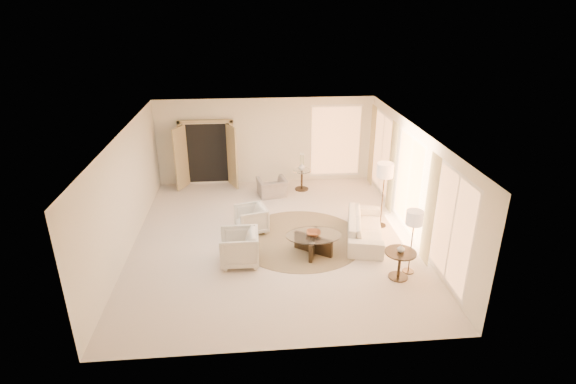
{
  "coord_description": "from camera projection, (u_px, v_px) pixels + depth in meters",
  "views": [
    {
      "loc": [
        -0.55,
        -10.09,
        5.56
      ],
      "look_at": [
        0.4,
        0.4,
        1.1
      ],
      "focal_mm": 28.0,
      "sensor_mm": 36.0,
      "label": 1
    }
  ],
  "objects": [
    {
      "name": "armchair_right",
      "position": [
        239.0,
        246.0,
        10.22
      ],
      "size": [
        0.8,
        0.85,
        0.88
      ],
      "primitive_type": "imported",
      "rotation": [
        0.0,
        0.0,
        -1.57
      ],
      "color": "silver",
      "rests_on": "room"
    },
    {
      "name": "side_vase",
      "position": [
        302.0,
        167.0,
        14.16
      ],
      "size": [
        0.24,
        0.24,
        0.23
      ],
      "primitive_type": "imported",
      "rotation": [
        0.0,
        0.0,
        0.06
      ],
      "color": "silver",
      "rests_on": "side_table"
    },
    {
      "name": "curtains_right",
      "position": [
        396.0,
        173.0,
        12.16
      ],
      "size": [
        0.06,
        5.2,
        2.6
      ],
      "primitive_type": null,
      "color": "tan",
      "rests_on": "room"
    },
    {
      "name": "bowl",
      "position": [
        314.0,
        233.0,
        10.6
      ],
      "size": [
        0.36,
        0.36,
        0.08
      ],
      "primitive_type": "imported",
      "rotation": [
        0.0,
        0.0,
        -0.05
      ],
      "color": "brown",
      "rests_on": "coffee_table"
    },
    {
      "name": "area_rug",
      "position": [
        300.0,
        239.0,
        11.43
      ],
      "size": [
        3.87,
        3.87,
        0.01
      ],
      "primitive_type": "cylinder",
      "rotation": [
        0.0,
        0.0,
        -0.22
      ],
      "color": "#4A3B28",
      "rests_on": "room"
    },
    {
      "name": "end_vase",
      "position": [
        401.0,
        249.0,
        9.55
      ],
      "size": [
        0.2,
        0.2,
        0.17
      ],
      "primitive_type": "imported",
      "rotation": [
        0.0,
        0.0,
        -0.2
      ],
      "color": "silver",
      "rests_on": "end_table"
    },
    {
      "name": "armchair_left",
      "position": [
        251.0,
        218.0,
        11.67
      ],
      "size": [
        0.87,
        0.91,
        0.77
      ],
      "primitive_type": "imported",
      "rotation": [
        0.0,
        0.0,
        -1.31
      ],
      "color": "silver",
      "rests_on": "room"
    },
    {
      "name": "floor_lamp_far",
      "position": [
        414.0,
        221.0,
        9.54
      ],
      "size": [
        0.36,
        0.36,
        1.5
      ],
      "rotation": [
        0.0,
        0.0,
        -0.41
      ],
      "color": "#30261C",
      "rests_on": "room"
    },
    {
      "name": "french_doors",
      "position": [
        207.0,
        154.0,
        14.39
      ],
      "size": [
        1.95,
        0.66,
        2.16
      ],
      "color": "tan",
      "rests_on": "room"
    },
    {
      "name": "coffee_table",
      "position": [
        313.0,
        241.0,
        10.68
      ],
      "size": [
        1.69,
        1.69,
        0.49
      ],
      "rotation": [
        0.0,
        0.0,
        0.34
      ],
      "color": "black",
      "rests_on": "room"
    },
    {
      "name": "window_back_corner",
      "position": [
        336.0,
        141.0,
        14.75
      ],
      "size": [
        1.7,
        0.1,
        2.4
      ],
      "primitive_type": null,
      "color": "#FDAA65",
      "rests_on": "room"
    },
    {
      "name": "end_table",
      "position": [
        400.0,
        260.0,
        9.66
      ],
      "size": [
        0.68,
        0.68,
        0.64
      ],
      "rotation": [
        0.0,
        0.0,
        0.1
      ],
      "color": "black",
      "rests_on": "room"
    },
    {
      "name": "room",
      "position": [
        273.0,
        188.0,
        10.92
      ],
      "size": [
        7.04,
        8.04,
        2.83
      ],
      "color": "beige",
      "rests_on": "ground"
    },
    {
      "name": "accent_chair",
      "position": [
        272.0,
        185.0,
        13.84
      ],
      "size": [
        0.95,
        0.71,
        0.75
      ],
      "primitive_type": "imported",
      "rotation": [
        0.0,
        0.0,
        3.34
      ],
      "color": "#9B928C",
      "rests_on": "room"
    },
    {
      "name": "sofa",
      "position": [
        365.0,
        228.0,
        11.32
      ],
      "size": [
        1.29,
        2.29,
        0.63
      ],
      "primitive_type": "imported",
      "rotation": [
        0.0,
        0.0,
        1.35
      ],
      "color": "silver",
      "rests_on": "room"
    },
    {
      "name": "side_table",
      "position": [
        302.0,
        178.0,
        14.3
      ],
      "size": [
        0.57,
        0.57,
        0.66
      ],
      "rotation": [
        0.0,
        0.0,
        0.31
      ],
      "color": "#30261C",
      "rests_on": "room"
    },
    {
      "name": "windows_right",
      "position": [
        409.0,
        183.0,
        11.31
      ],
      "size": [
        0.1,
        6.4,
        2.4
      ],
      "primitive_type": null,
      "color": "#FDAA65",
      "rests_on": "room"
    },
    {
      "name": "floor_lamp_near",
      "position": [
        385.0,
        173.0,
        11.51
      ],
      "size": [
        0.43,
        0.43,
        1.78
      ],
      "rotation": [
        0.0,
        0.0,
        -0.07
      ],
      "color": "#30261C",
      "rests_on": "room"
    }
  ]
}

